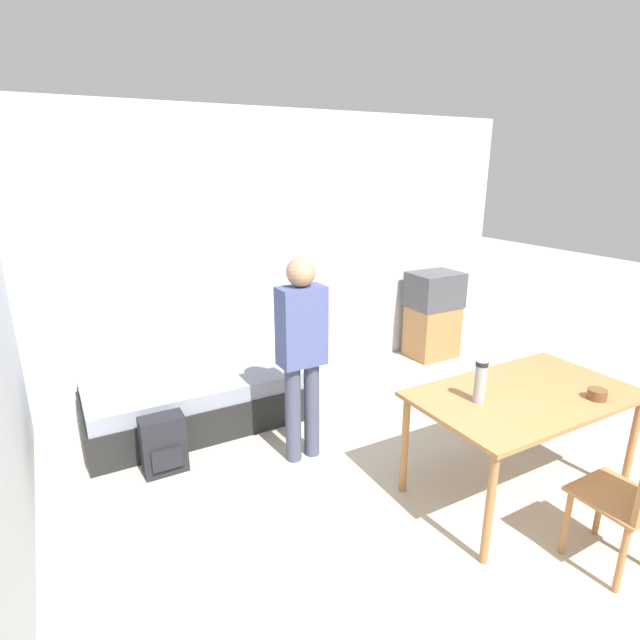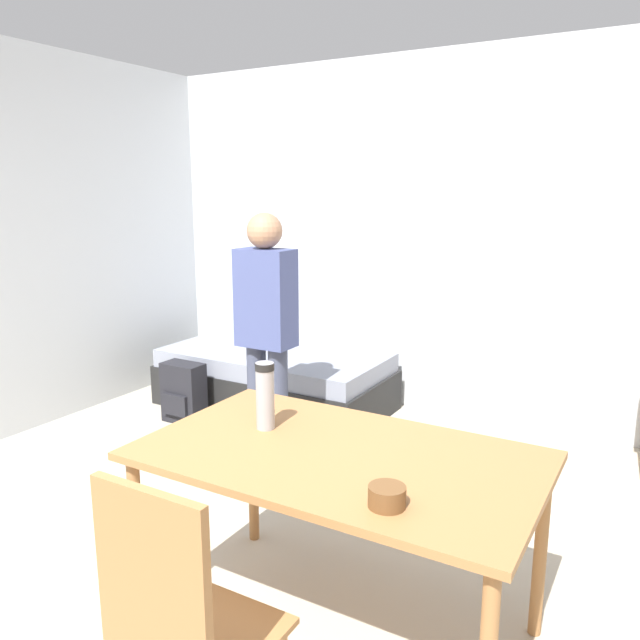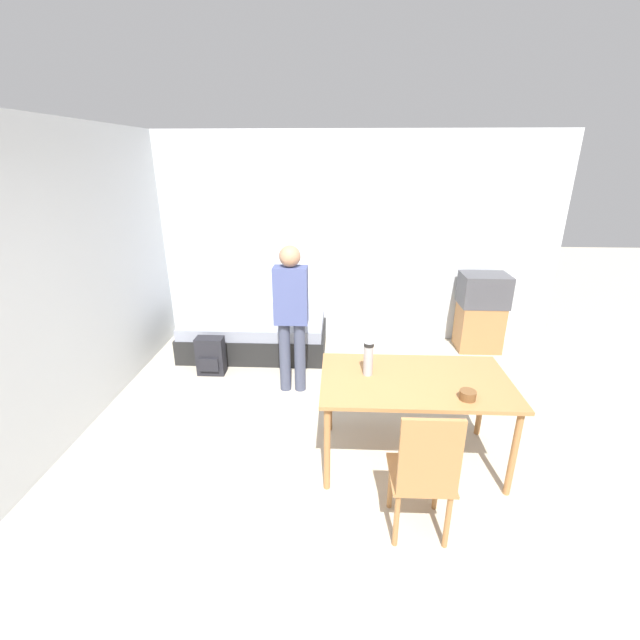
% 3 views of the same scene
% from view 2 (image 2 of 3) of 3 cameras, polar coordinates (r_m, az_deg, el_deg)
% --- Properties ---
extents(wall_back, '(5.67, 0.06, 2.70)m').
position_cam_2_polar(wall_back, '(4.83, 10.22, 7.35)').
color(wall_back, silver).
rests_on(wall_back, ground_plane).
extents(wall_left, '(0.06, 4.33, 2.70)m').
position_cam_2_polar(wall_left, '(4.92, -24.75, 6.54)').
color(wall_left, silver).
rests_on(wall_left, ground_plane).
extents(daybed, '(1.81, 0.92, 0.45)m').
position_cam_2_polar(daybed, '(5.03, -4.16, -5.42)').
color(daybed, black).
rests_on(daybed, ground_plane).
extents(dining_table, '(1.48, 0.87, 0.76)m').
position_cam_2_polar(dining_table, '(2.40, 1.69, -13.60)').
color(dining_table, '#9E6B3D').
rests_on(dining_table, ground_plane).
extents(wooden_chair, '(0.41, 0.41, 0.99)m').
position_cam_2_polar(wooden_chair, '(1.94, -12.74, -25.65)').
color(wooden_chair, '#9E6B3D').
rests_on(wooden_chair, ground_plane).
extents(person_standing, '(0.34, 0.21, 1.58)m').
position_cam_2_polar(person_standing, '(3.77, -4.94, -0.41)').
color(person_standing, '#3D4256').
rests_on(person_standing, ground_plane).
extents(thermos_flask, '(0.08, 0.08, 0.28)m').
position_cam_2_polar(thermos_flask, '(2.55, -5.04, -6.64)').
color(thermos_flask, '#99999E').
rests_on(thermos_flask, dining_table).
extents(mate_bowl, '(0.12, 0.12, 0.07)m').
position_cam_2_polar(mate_bowl, '(2.00, 6.14, -15.75)').
color(mate_bowl, brown).
rests_on(mate_bowl, dining_table).
extents(backpack, '(0.31, 0.20, 0.45)m').
position_cam_2_polar(backpack, '(4.80, -12.37, -6.53)').
color(backpack, black).
rests_on(backpack, ground_plane).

